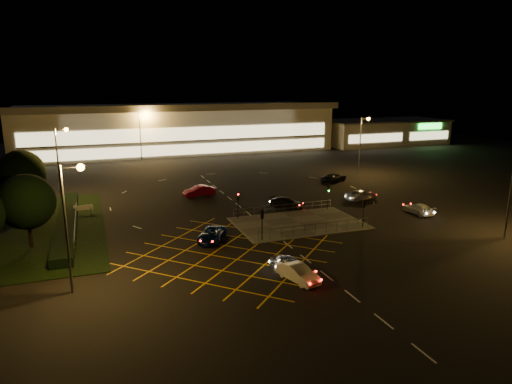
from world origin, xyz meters
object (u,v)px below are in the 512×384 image
object	(u,v)px
car_far_dkgrey	(286,203)
car_circ_red	(199,191)
signal_nw	(238,200)
car_east_grey	(334,177)
car_left_blue	(212,235)
signal_ne	(328,192)
signal_se	(364,208)
car_near_silver	(292,266)
car_right_silver	(361,195)
signal_sw	(262,219)
car_queue_white	(298,273)
car_approach_white	(418,209)

from	to	relation	value
car_far_dkgrey	car_circ_red	size ratio (longest dim) A/B	0.95
signal_nw	car_east_grey	size ratio (longest dim) A/B	0.61
car_left_blue	signal_ne	bearing A→B (deg)	49.02
signal_se	car_near_silver	world-z (taller)	signal_se
car_far_dkgrey	car_right_silver	world-z (taller)	car_right_silver
signal_nw	car_right_silver	size ratio (longest dim) A/B	0.69
signal_se	car_east_grey	world-z (taller)	signal_se
signal_se	car_far_dkgrey	size ratio (longest dim) A/B	0.72
signal_sw	car_right_silver	bearing A→B (deg)	-150.02
signal_ne	car_near_silver	world-z (taller)	signal_ne
signal_nw	signal_ne	distance (m)	12.00
car_right_silver	signal_se	bearing A→B (deg)	144.60
car_near_silver	car_circ_red	xyz separation A→B (m)	(-1.13, 29.27, 0.03)
car_near_silver	car_left_blue	size ratio (longest dim) A/B	0.89
car_queue_white	car_circ_red	size ratio (longest dim) A/B	0.90
car_right_silver	car_approach_white	xyz separation A→B (m)	(2.98, -8.17, -0.14)
signal_nw	car_queue_white	bearing A→B (deg)	-92.22
signal_ne	car_near_silver	size ratio (longest dim) A/B	0.74
car_near_silver	car_right_silver	bearing A→B (deg)	22.28
signal_ne	car_queue_white	bearing A→B (deg)	-125.10
car_left_blue	signal_sw	bearing A→B (deg)	8.73
car_near_silver	car_left_blue	world-z (taller)	car_near_silver
signal_nw	car_approach_white	world-z (taller)	signal_nw
signal_nw	car_east_grey	world-z (taller)	signal_nw
signal_sw	car_circ_red	world-z (taller)	signal_sw
signal_sw	signal_se	distance (m)	12.00
signal_se	car_right_silver	distance (m)	12.82
car_queue_white	car_left_blue	distance (m)	12.55
signal_se	car_far_dkgrey	xyz separation A→B (m)	(-4.43, 10.99, -1.73)
signal_nw	car_far_dkgrey	distance (m)	8.32
car_near_silver	car_approach_white	xyz separation A→B (m)	(22.26, 11.24, -0.09)
signal_nw	car_queue_white	size ratio (longest dim) A/B	0.76
signal_ne	car_approach_white	size ratio (longest dim) A/B	0.72
signal_sw	car_left_blue	bearing A→B (deg)	-20.01
car_right_silver	signal_nw	bearing A→B (deg)	95.03
car_approach_white	signal_nw	bearing A→B (deg)	-15.53
signal_sw	car_circ_red	distance (m)	20.79
car_left_blue	signal_nw	bearing A→B (deg)	80.85
signal_sw	signal_se	xyz separation A→B (m)	(12.00, 0.00, 0.00)
signal_sw	signal_nw	world-z (taller)	same
signal_se	signal_ne	distance (m)	7.99
signal_nw	car_right_silver	bearing A→B (deg)	8.54
signal_ne	signal_nw	bearing A→B (deg)	180.00
car_queue_white	car_right_silver	bearing A→B (deg)	31.52
signal_se	car_left_blue	distance (m)	17.02
car_queue_white	car_east_grey	bearing A→B (deg)	40.66
signal_nw	car_circ_red	distance (m)	12.89
signal_ne	car_right_silver	world-z (taller)	signal_ne
car_near_silver	car_circ_red	world-z (taller)	car_circ_red
signal_sw	signal_ne	size ratio (longest dim) A/B	1.00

